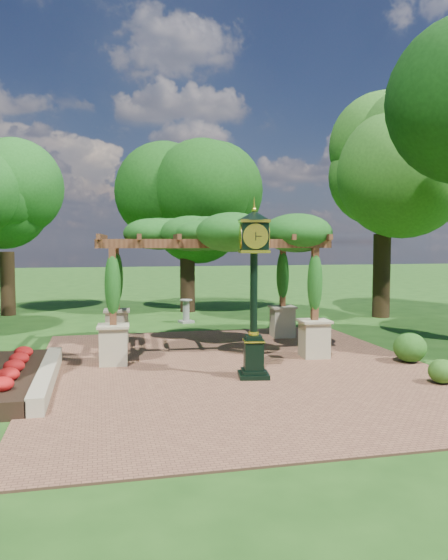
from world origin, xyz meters
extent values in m
plane|color=#1E4714|center=(0.00, 0.00, 0.00)|extent=(120.00, 120.00, 0.00)
cube|color=brown|center=(0.00, 1.00, 0.02)|extent=(10.00, 12.00, 0.04)
cube|color=#C6B793|center=(-4.60, 0.50, 0.20)|extent=(0.35, 5.00, 0.40)
cube|color=red|center=(-5.50, 0.50, 0.18)|extent=(1.50, 5.00, 0.36)
cube|color=black|center=(0.15, 0.02, 0.09)|extent=(0.81, 0.81, 0.11)
cube|color=black|center=(0.15, 0.02, 0.57)|extent=(0.51, 0.51, 0.79)
cube|color=yellow|center=(0.15, 0.02, 0.92)|extent=(0.57, 0.57, 0.04)
cylinder|color=black|center=(0.15, 0.02, 2.07)|extent=(0.20, 0.20, 2.03)
cube|color=black|center=(0.15, 0.02, 3.39)|extent=(0.71, 0.71, 0.62)
cylinder|color=#F1E9CC|center=(0.10, -0.29, 3.39)|extent=(0.53, 0.11, 0.53)
cone|color=black|center=(0.15, 0.02, 3.88)|extent=(0.91, 0.91, 0.22)
sphere|color=yellow|center=(0.15, 0.02, 4.01)|extent=(0.12, 0.12, 0.12)
cube|color=#BCB28C|center=(-3.06, 2.18, 0.54)|extent=(0.76, 0.76, 0.99)
cube|color=brown|center=(-3.06, 2.18, 2.11)|extent=(0.19, 0.19, 2.04)
cube|color=#BCB28C|center=(2.45, 1.85, 0.54)|extent=(0.76, 0.76, 0.99)
cube|color=brown|center=(2.45, 1.85, 2.11)|extent=(0.19, 0.19, 2.04)
cube|color=#BCB28C|center=(-2.86, 5.49, 0.54)|extent=(0.76, 0.76, 0.99)
cube|color=brown|center=(-2.86, 5.49, 2.11)|extent=(0.19, 0.19, 2.04)
cube|color=#BCB28C|center=(2.65, 5.16, 0.54)|extent=(0.76, 0.76, 0.99)
cube|color=brown|center=(2.65, 5.16, 2.11)|extent=(0.19, 0.19, 2.04)
cube|color=brown|center=(-0.31, 2.02, 3.22)|extent=(6.40, 0.54, 0.24)
cube|color=brown|center=(-0.11, 5.32, 3.22)|extent=(6.40, 0.54, 0.24)
ellipsoid|color=#195017|center=(-0.21, 3.67, 3.52)|extent=(6.63, 4.35, 1.10)
cube|color=gray|center=(0.00, 9.34, 0.05)|extent=(0.64, 0.64, 0.10)
cylinder|color=gray|center=(0.00, 9.34, 0.48)|extent=(0.33, 0.33, 0.86)
cylinder|color=gray|center=(0.00, 9.34, 0.92)|extent=(0.61, 0.61, 0.05)
ellipsoid|color=#2C5C1A|center=(4.19, -1.49, 0.32)|extent=(0.66, 0.66, 0.55)
ellipsoid|color=#245618|center=(4.70, 0.66, 0.44)|extent=(1.13, 1.13, 0.79)
ellipsoid|color=#2E691E|center=(4.42, 5.87, 0.33)|extent=(0.83, 0.83, 0.58)
cylinder|color=#322213|center=(-7.38, 13.39, 1.41)|extent=(0.63, 0.63, 2.83)
ellipsoid|color=#1C5819|center=(-7.38, 13.39, 5.06)|extent=(4.08, 4.08, 4.47)
cylinder|color=black|center=(0.62, 12.79, 1.55)|extent=(0.69, 0.69, 3.11)
ellipsoid|color=#154411|center=(0.62, 12.79, 5.56)|extent=(4.42, 4.42, 4.91)
cylinder|color=#312213|center=(8.52, 9.10, 1.80)|extent=(0.74, 0.74, 3.60)
ellipsoid|color=#2D631C|center=(8.52, 9.10, 6.45)|extent=(5.16, 5.16, 5.69)
camera|label=1|loc=(-3.40, -12.32, 3.26)|focal=35.00mm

